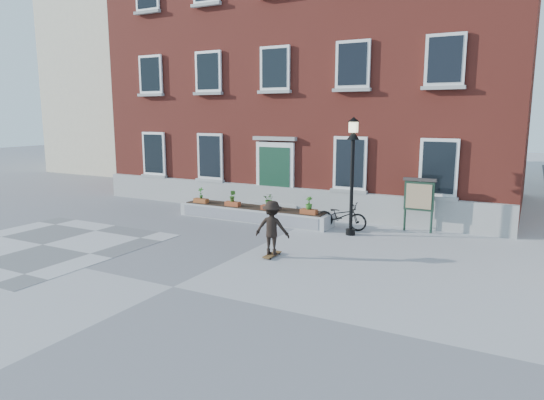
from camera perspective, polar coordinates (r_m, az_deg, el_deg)
The scene contains 9 objects.
ground at distance 11.83m, azimuth -11.54°, elevation -9.98°, with size 100.00×100.00×0.00m, color #9D9D9F.
checker_patch at distance 16.74m, azimuth -25.37°, elevation -4.79°, with size 6.00×6.00×0.01m, color slate.
distant_building at distance 38.11m, azimuth -13.64°, elevation 13.51°, with size 10.00×12.00×13.00m, color beige.
bicycle at distance 17.23m, azimuth 8.12°, elevation -1.87°, with size 0.64×1.84×0.97m, color black.
brick_building at distance 24.38m, azimuth 6.13°, elevation 15.38°, with size 18.40×10.85×12.60m.
planter_assembly at distance 18.53m, azimuth -2.14°, elevation -1.49°, with size 6.20×1.12×1.15m.
lamp_post at distance 16.18m, azimuth 9.45°, elevation 4.69°, with size 0.40×0.40×3.93m.
notice_board at distance 17.31m, azimuth 16.92°, elevation 0.48°, with size 1.10×0.16×1.87m.
skateboarder at distance 13.73m, azimuth 0.01°, elevation -3.29°, with size 1.09×0.78×1.62m.
Camera 1 is at (7.20, -8.49, 4.01)m, focal length 32.00 mm.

